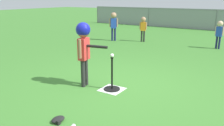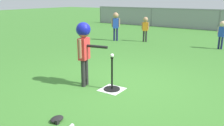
{
  "view_description": "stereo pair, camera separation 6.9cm",
  "coord_description": "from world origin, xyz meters",
  "px_view_note": "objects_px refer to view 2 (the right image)",
  "views": [
    {
      "loc": [
        2.25,
        -4.01,
        1.77
      ],
      "look_at": [
        -0.11,
        -0.34,
        0.55
      ],
      "focal_mm": 37.7,
      "sensor_mm": 36.0,
      "label": 1
    },
    {
      "loc": [
        2.31,
        -3.97,
        1.77
      ],
      "look_at": [
        -0.11,
        -0.34,
        0.55
      ],
      "focal_mm": 37.7,
      "sensor_mm": 36.0,
      "label": 2
    }
  ],
  "objects_px": {
    "fielder_near_left": "(222,31)",
    "batting_tee": "(112,85)",
    "batter_child": "(84,41)",
    "fielder_near_right": "(116,23)",
    "baseball_on_tee": "(112,55)",
    "fielder_deep_left": "(145,26)",
    "glove_by_plate": "(57,119)"
  },
  "relations": [
    {
      "from": "batter_child",
      "to": "fielder_near_right",
      "type": "relative_size",
      "value": 1.11
    },
    {
      "from": "batter_child",
      "to": "fielder_near_right",
      "type": "bearing_deg",
      "value": 116.01
    },
    {
      "from": "fielder_near_right",
      "to": "fielder_deep_left",
      "type": "relative_size",
      "value": 1.16
    },
    {
      "from": "fielder_near_right",
      "to": "glove_by_plate",
      "type": "distance_m",
      "value": 6.83
    },
    {
      "from": "fielder_deep_left",
      "to": "batting_tee",
      "type": "bearing_deg",
      "value": -70.81
    },
    {
      "from": "fielder_near_right",
      "to": "fielder_near_left",
      "type": "bearing_deg",
      "value": 9.09
    },
    {
      "from": "batting_tee",
      "to": "baseball_on_tee",
      "type": "height_order",
      "value": "baseball_on_tee"
    },
    {
      "from": "batter_child",
      "to": "glove_by_plate",
      "type": "relative_size",
      "value": 5.8
    },
    {
      "from": "batter_child",
      "to": "fielder_deep_left",
      "type": "height_order",
      "value": "batter_child"
    },
    {
      "from": "fielder_deep_left",
      "to": "glove_by_plate",
      "type": "height_order",
      "value": "fielder_deep_left"
    },
    {
      "from": "fielder_near_right",
      "to": "batter_child",
      "type": "bearing_deg",
      "value": -63.99
    },
    {
      "from": "batter_child",
      "to": "glove_by_plate",
      "type": "height_order",
      "value": "batter_child"
    },
    {
      "from": "fielder_near_right",
      "to": "fielder_near_left",
      "type": "height_order",
      "value": "fielder_near_right"
    },
    {
      "from": "batting_tee",
      "to": "glove_by_plate",
      "type": "height_order",
      "value": "batting_tee"
    },
    {
      "from": "fielder_near_left",
      "to": "fielder_deep_left",
      "type": "distance_m",
      "value": 2.86
    },
    {
      "from": "glove_by_plate",
      "to": "batter_child",
      "type": "bearing_deg",
      "value": 113.68
    },
    {
      "from": "batter_child",
      "to": "batting_tee",
      "type": "bearing_deg",
      "value": 11.39
    },
    {
      "from": "fielder_near_right",
      "to": "fielder_near_left",
      "type": "xyz_separation_m",
      "value": [
        3.99,
        0.64,
        -0.12
      ]
    },
    {
      "from": "fielder_deep_left",
      "to": "glove_by_plate",
      "type": "xyz_separation_m",
      "value": [
        1.79,
        -6.59,
        -0.62
      ]
    },
    {
      "from": "batting_tee",
      "to": "glove_by_plate",
      "type": "distance_m",
      "value": 1.49
    },
    {
      "from": "batting_tee",
      "to": "baseball_on_tee",
      "type": "distance_m",
      "value": 0.6
    },
    {
      "from": "batting_tee",
      "to": "fielder_near_left",
      "type": "height_order",
      "value": "fielder_near_left"
    },
    {
      "from": "fielder_deep_left",
      "to": "fielder_near_left",
      "type": "bearing_deg",
      "value": 3.6
    },
    {
      "from": "baseball_on_tee",
      "to": "batting_tee",
      "type": "bearing_deg",
      "value": -90.0
    },
    {
      "from": "batting_tee",
      "to": "fielder_deep_left",
      "type": "height_order",
      "value": "fielder_deep_left"
    },
    {
      "from": "baseball_on_tee",
      "to": "batter_child",
      "type": "relative_size",
      "value": 0.06
    },
    {
      "from": "baseball_on_tee",
      "to": "fielder_near_right",
      "type": "height_order",
      "value": "fielder_near_right"
    },
    {
      "from": "fielder_deep_left",
      "to": "glove_by_plate",
      "type": "relative_size",
      "value": 4.49
    },
    {
      "from": "fielder_near_left",
      "to": "fielder_deep_left",
      "type": "height_order",
      "value": "fielder_deep_left"
    },
    {
      "from": "fielder_near_right",
      "to": "fielder_deep_left",
      "type": "bearing_deg",
      "value": 21.95
    },
    {
      "from": "batting_tee",
      "to": "fielder_deep_left",
      "type": "distance_m",
      "value": 5.43
    },
    {
      "from": "fielder_near_left",
      "to": "batting_tee",
      "type": "bearing_deg",
      "value": -101.5
    }
  ]
}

